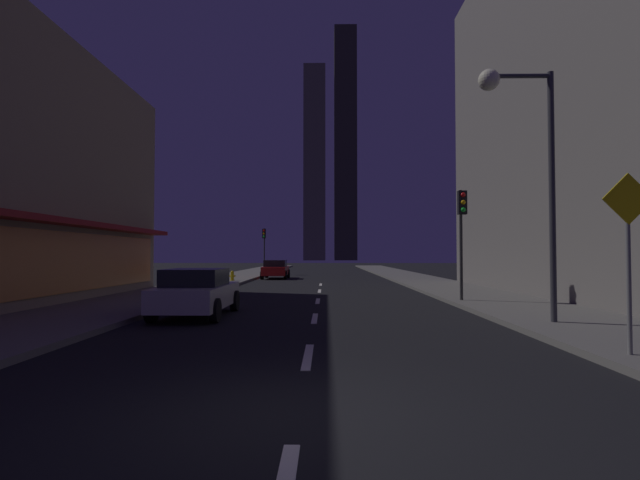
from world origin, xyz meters
TOP-DOWN VIEW (x-y plane):
  - ground_plane at (0.00, 32.00)m, footprint 78.00×136.00m
  - sidewalk_right at (7.00, 32.00)m, footprint 4.00×76.00m
  - sidewalk_left at (-7.00, 32.00)m, footprint 4.00×76.00m
  - lane_marking_center at (0.00, 11.00)m, footprint 0.16×28.20m
  - building_apartment_right at (14.50, 16.00)m, footprint 11.00×20.00m
  - skyscraper_distant_tall at (-3.40, 148.93)m, footprint 7.05×7.52m
  - skyscraper_distant_mid at (6.74, 150.17)m, footprint 7.34×6.59m
  - car_parked_near at (-3.60, 8.82)m, footprint 1.98×4.24m
  - car_parked_far at (-3.60, 31.46)m, footprint 1.98×4.24m
  - fire_hydrant_far_left at (-5.90, 25.92)m, footprint 0.42×0.30m
  - traffic_light_near_right at (5.50, 12.47)m, footprint 0.32×0.48m
  - traffic_light_far_left at (-5.50, 39.02)m, footprint 0.32×0.48m
  - street_lamp_right at (5.38, 6.73)m, footprint 1.96×0.56m
  - pedestrian_crossing_sign at (5.60, 2.71)m, footprint 0.91×0.08m

SIDE VIEW (x-z plane):
  - ground_plane at x=0.00m, z-range -0.10..0.00m
  - lane_marking_center at x=0.00m, z-range 0.00..0.01m
  - sidewalk_right at x=7.00m, z-range 0.00..0.15m
  - sidewalk_left at x=-7.00m, z-range 0.00..0.15m
  - fire_hydrant_far_left at x=-5.90m, z-range 0.13..0.78m
  - car_parked_near at x=-3.60m, z-range 0.02..1.47m
  - car_parked_far at x=-3.60m, z-range 0.02..1.47m
  - pedestrian_crossing_sign at x=5.60m, z-range 0.44..3.59m
  - traffic_light_near_right at x=5.50m, z-range 1.09..5.29m
  - traffic_light_far_left at x=-5.50m, z-range 1.09..5.29m
  - street_lamp_right at x=5.38m, z-range 1.78..8.36m
  - building_apartment_right at x=14.50m, z-range 0.00..17.73m
  - skyscraper_distant_tall at x=-3.40m, z-range 0.00..63.48m
  - skyscraper_distant_mid at x=6.74m, z-range 0.00..76.92m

